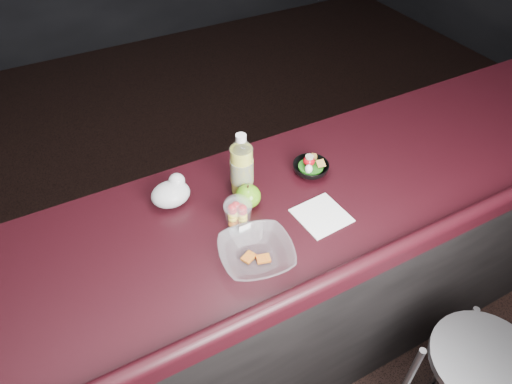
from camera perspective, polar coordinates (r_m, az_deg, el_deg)
counter at (r=1.94m, az=0.52°, el=-12.97°), size 4.06×0.71×1.02m
lemonade_bottle at (r=1.55m, az=-1.79°, el=2.93°), size 0.08×0.08×0.24m
fruit_cup at (r=1.45m, az=-2.25°, el=-2.77°), size 0.09×0.09×0.13m
green_apple at (r=1.54m, az=-0.99°, el=-0.52°), size 0.09×0.09×0.09m
plastic_bag at (r=1.58m, az=-10.52°, el=-0.06°), size 0.14×0.11×0.10m
snack_bowl at (r=1.69m, az=6.83°, el=3.04°), size 0.15×0.15×0.07m
takeout_bowl at (r=1.39m, az=0.04°, el=-7.74°), size 0.26×0.26×0.06m
paper_napkin at (r=1.55m, az=8.18°, el=-2.92°), size 0.17×0.17×0.00m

